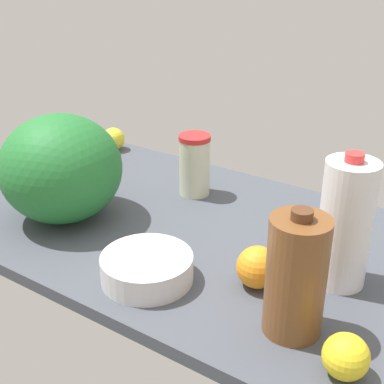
{
  "coord_description": "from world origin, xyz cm",
  "views": [
    {
      "loc": [
        -66.08,
        97.23,
        68.58
      ],
      "look_at": [
        0.0,
        0.0,
        13.0
      ],
      "focal_mm": 50.0,
      "sensor_mm": 36.0,
      "label": 1
    }
  ],
  "objects_px": {
    "mixing_bowl": "(147,268)",
    "lemon_loose": "(113,139)",
    "tumbler_cup": "(195,165)",
    "chocolate_milk_jug": "(296,276)",
    "lemon_by_jug": "(346,357)",
    "watermelon": "(61,168)",
    "orange_beside_bowl": "(258,267)",
    "milk_jug": "(345,224)"
  },
  "relations": [
    {
      "from": "tumbler_cup",
      "to": "lemon_loose",
      "type": "relative_size",
      "value": 2.25
    },
    {
      "from": "tumbler_cup",
      "to": "lemon_by_jug",
      "type": "relative_size",
      "value": 2.22
    },
    {
      "from": "watermelon",
      "to": "lemon_by_jug",
      "type": "xyz_separation_m",
      "value": [
        -0.8,
        0.14,
        -0.1
      ]
    },
    {
      "from": "lemon_loose",
      "to": "orange_beside_bowl",
      "type": "distance_m",
      "value": 0.9
    },
    {
      "from": "mixing_bowl",
      "to": "chocolate_milk_jug",
      "type": "relative_size",
      "value": 0.79
    },
    {
      "from": "mixing_bowl",
      "to": "orange_beside_bowl",
      "type": "xyz_separation_m",
      "value": [
        -0.2,
        -0.11,
        0.02
      ]
    },
    {
      "from": "chocolate_milk_jug",
      "to": "lemon_by_jug",
      "type": "height_order",
      "value": "chocolate_milk_jug"
    },
    {
      "from": "watermelon",
      "to": "mixing_bowl",
      "type": "bearing_deg",
      "value": 163.51
    },
    {
      "from": "chocolate_milk_jug",
      "to": "tumbler_cup",
      "type": "distance_m",
      "value": 0.62
    },
    {
      "from": "watermelon",
      "to": "orange_beside_bowl",
      "type": "xyz_separation_m",
      "value": [
        -0.56,
        -0.01,
        -0.09
      ]
    },
    {
      "from": "chocolate_milk_jug",
      "to": "tumbler_cup",
      "type": "relative_size",
      "value": 1.42
    },
    {
      "from": "tumbler_cup",
      "to": "lemon_by_jug",
      "type": "bearing_deg",
      "value": 143.31
    },
    {
      "from": "lemon_loose",
      "to": "orange_beside_bowl",
      "type": "height_order",
      "value": "orange_beside_bowl"
    },
    {
      "from": "mixing_bowl",
      "to": "watermelon",
      "type": "distance_m",
      "value": 0.38
    },
    {
      "from": "mixing_bowl",
      "to": "lemon_loose",
      "type": "distance_m",
      "value": 0.8
    },
    {
      "from": "milk_jug",
      "to": "watermelon",
      "type": "distance_m",
      "value": 0.7
    },
    {
      "from": "lemon_by_jug",
      "to": "watermelon",
      "type": "bearing_deg",
      "value": -9.88
    },
    {
      "from": "chocolate_milk_jug",
      "to": "tumbler_cup",
      "type": "height_order",
      "value": "chocolate_milk_jug"
    },
    {
      "from": "chocolate_milk_jug",
      "to": "orange_beside_bowl",
      "type": "distance_m",
      "value": 0.16
    },
    {
      "from": "lemon_by_jug",
      "to": "milk_jug",
      "type": "bearing_deg",
      "value": -67.83
    },
    {
      "from": "mixing_bowl",
      "to": "tumbler_cup",
      "type": "bearing_deg",
      "value": -69.22
    },
    {
      "from": "orange_beside_bowl",
      "to": "lemon_loose",
      "type": "bearing_deg",
      "value": -28.97
    },
    {
      "from": "lemon_by_jug",
      "to": "orange_beside_bowl",
      "type": "bearing_deg",
      "value": -31.34
    },
    {
      "from": "tumbler_cup",
      "to": "lemon_loose",
      "type": "bearing_deg",
      "value": -17.51
    },
    {
      "from": "milk_jug",
      "to": "watermelon",
      "type": "xyz_separation_m",
      "value": [
        0.69,
        0.12,
        -0.0
      ]
    },
    {
      "from": "watermelon",
      "to": "tumbler_cup",
      "type": "bearing_deg",
      "value": -122.75
    },
    {
      "from": "watermelon",
      "to": "orange_beside_bowl",
      "type": "distance_m",
      "value": 0.56
    },
    {
      "from": "milk_jug",
      "to": "lemon_by_jug",
      "type": "bearing_deg",
      "value": 112.17
    },
    {
      "from": "lemon_loose",
      "to": "milk_jug",
      "type": "bearing_deg",
      "value": 160.64
    },
    {
      "from": "chocolate_milk_jug",
      "to": "tumbler_cup",
      "type": "xyz_separation_m",
      "value": [
        0.48,
        -0.39,
        -0.03
      ]
    },
    {
      "from": "watermelon",
      "to": "lemon_loose",
      "type": "relative_size",
      "value": 3.96
    },
    {
      "from": "tumbler_cup",
      "to": "watermelon",
      "type": "xyz_separation_m",
      "value": [
        0.2,
        0.31,
        0.05
      ]
    },
    {
      "from": "chocolate_milk_jug",
      "to": "lemon_by_jug",
      "type": "xyz_separation_m",
      "value": [
        -0.12,
        0.06,
        -0.08
      ]
    },
    {
      "from": "mixing_bowl",
      "to": "watermelon",
      "type": "relative_size",
      "value": 0.64
    },
    {
      "from": "milk_jug",
      "to": "lemon_loose",
      "type": "xyz_separation_m",
      "value": [
        0.92,
        -0.32,
        -0.1
      ]
    },
    {
      "from": "mixing_bowl",
      "to": "lemon_by_jug",
      "type": "xyz_separation_m",
      "value": [
        -0.44,
        0.03,
        0.01
      ]
    },
    {
      "from": "watermelon",
      "to": "lemon_loose",
      "type": "distance_m",
      "value": 0.51
    },
    {
      "from": "lemon_by_jug",
      "to": "lemon_loose",
      "type": "relative_size",
      "value": 1.02
    },
    {
      "from": "tumbler_cup",
      "to": "lemon_loose",
      "type": "xyz_separation_m",
      "value": [
        0.43,
        -0.13,
        -0.05
      ]
    },
    {
      "from": "chocolate_milk_jug",
      "to": "lemon_loose",
      "type": "distance_m",
      "value": 1.05
    },
    {
      "from": "milk_jug",
      "to": "chocolate_milk_jug",
      "type": "relative_size",
      "value": 1.17
    },
    {
      "from": "tumbler_cup",
      "to": "lemon_loose",
      "type": "height_order",
      "value": "tumbler_cup"
    }
  ]
}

